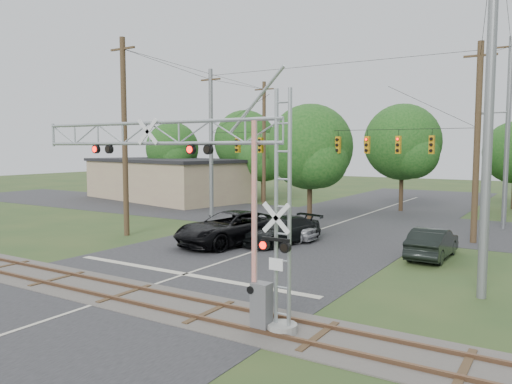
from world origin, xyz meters
The scene contains 14 objects.
ground centered at (0.00, 0.00, 0.00)m, with size 160.00×160.00×0.00m, color #29431E.
road_main centered at (0.00, 10.00, 0.01)m, with size 14.00×90.00×0.02m, color #242426.
road_cross centered at (0.00, 24.00, 0.01)m, with size 90.00×12.00×0.02m, color #242426.
railroad_track centered at (0.00, 2.00, 0.03)m, with size 90.00×3.20×0.17m.
crossing_gantry centered at (3.73, 1.64, 4.49)m, with size 10.99×0.92×7.24m.
traffic_signal_span centered at (0.85, 20.00, 5.74)m, with size 19.34×0.36×11.50m.
pickup_black centered at (-2.24, 12.17, 0.95)m, with size 3.14×6.80×1.89m, color black.
car_dark centered at (0.15, 13.86, 0.78)m, with size 2.18×5.37×1.56m, color black.
sedan_silver centered at (-0.58, 14.94, 0.81)m, with size 1.90×4.73×1.61m, color #A2A2A9.
suv_dark centered at (8.38, 14.61, 0.77)m, with size 1.63×4.68×1.54m, color black.
commercial_building centered at (-22.29, 29.02, 2.17)m, with size 20.15×13.34×4.33m.
streetlight centered at (10.29, 26.26, 4.51)m, with size 2.15×0.22×8.06m.
utility_poles centered at (3.10, 22.03, 6.47)m, with size 23.63×26.80×14.41m.
treeline centered at (-1.44, 30.59, 5.52)m, with size 54.59×27.34×9.61m.
Camera 1 is at (13.93, -10.96, 5.55)m, focal length 35.00 mm.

